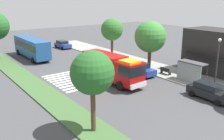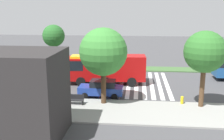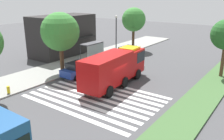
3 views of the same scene
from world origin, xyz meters
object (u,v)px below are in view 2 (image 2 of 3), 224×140
(sidewalk_tree_far_west, at_px, (205,52))
(sidewalk_tree_west, at_px, (103,52))
(parked_car_east, at_px, (2,85))
(fire_hydrant, at_px, (182,100))
(bench_near_shelter, at_px, (75,99))
(bus_stop_shelter, at_px, (33,85))
(median_tree_west, at_px, (54,36))
(parked_car_mid, at_px, (101,88))
(fire_truck, at_px, (104,68))

(sidewalk_tree_far_west, height_order, sidewalk_tree_west, sidewalk_tree_west)
(parked_car_east, bearing_deg, fire_hydrant, 176.27)
(bench_near_shelter, relative_size, sidewalk_tree_west, 0.23)
(sidewalk_tree_far_west, bearing_deg, sidewalk_tree_west, -0.00)
(sidewalk_tree_west, bearing_deg, bus_stop_shelter, 5.38)
(median_tree_west, bearing_deg, parked_car_east, 83.85)
(fire_hydrant, bearing_deg, bench_near_shelter, 6.32)
(parked_car_mid, relative_size, parked_car_east, 0.96)
(bench_near_shelter, bearing_deg, bus_stop_shelter, 0.30)
(bench_near_shelter, xyz_separation_m, median_tree_west, (7.12, -16.19, 4.26))
(parked_car_mid, height_order, median_tree_west, median_tree_west)
(fire_truck, relative_size, sidewalk_tree_west, 1.35)
(bench_near_shelter, distance_m, sidewalk_tree_far_west, 12.39)
(parked_car_mid, bearing_deg, fire_truck, -85.25)
(sidewalk_tree_far_west, height_order, fire_hydrant, sidewalk_tree_far_west)
(median_tree_west, bearing_deg, bench_near_shelter, 113.72)
(bus_stop_shelter, distance_m, sidewalk_tree_far_west, 15.87)
(parked_car_mid, height_order, bench_near_shelter, parked_car_mid)
(parked_car_east, distance_m, bus_stop_shelter, 5.45)
(fire_truck, height_order, sidewalk_tree_west, sidewalk_tree_west)
(parked_car_east, bearing_deg, sidewalk_tree_far_west, 175.28)
(parked_car_mid, xyz_separation_m, sidewalk_tree_west, (-0.52, 2.20, 4.10))
(bench_near_shelter, bearing_deg, parked_car_east, -18.10)
(parked_car_east, bearing_deg, bench_near_shelter, 163.43)
(fire_truck, distance_m, sidewalk_tree_west, 7.79)
(bus_stop_shelter, relative_size, sidewalk_tree_far_west, 0.51)
(bus_stop_shelter, bearing_deg, fire_hydrant, -175.40)
(bench_near_shelter, relative_size, median_tree_west, 0.25)
(parked_car_east, height_order, sidewalk_tree_west, sidewalk_tree_west)
(median_tree_west, relative_size, fire_hydrant, 9.18)
(fire_truck, relative_size, bus_stop_shelter, 2.73)
(median_tree_west, height_order, fire_hydrant, median_tree_west)
(fire_truck, relative_size, bench_near_shelter, 5.98)
(median_tree_west, xyz_separation_m, fire_hydrant, (-17.03, 15.10, -4.36))
(parked_car_mid, relative_size, median_tree_west, 0.71)
(fire_truck, relative_size, parked_car_east, 2.02)
(bus_stop_shelter, xyz_separation_m, sidewalk_tree_west, (-6.59, -0.62, 3.10))
(parked_car_east, xyz_separation_m, median_tree_west, (-1.44, -13.40, 3.96))
(fire_truck, bearing_deg, median_tree_west, -47.67)
(fire_hydrant, bearing_deg, sidewalk_tree_far_west, 162.70)
(sidewalk_tree_west, height_order, fire_hydrant, sidewalk_tree_west)
(median_tree_west, bearing_deg, sidewalk_tree_west, 121.88)
(sidewalk_tree_far_west, xyz_separation_m, fire_hydrant, (1.61, -0.50, -4.63))
(fire_truck, height_order, bus_stop_shelter, fire_truck)
(parked_car_east, distance_m, sidewalk_tree_far_west, 20.64)
(sidewalk_tree_far_west, distance_m, median_tree_west, 24.30)
(parked_car_mid, distance_m, parked_car_east, 10.63)
(parked_car_mid, bearing_deg, parked_car_east, 0.75)
(bus_stop_shelter, relative_size, fire_hydrant, 5.00)
(parked_car_east, distance_m, sidewalk_tree_west, 12.08)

